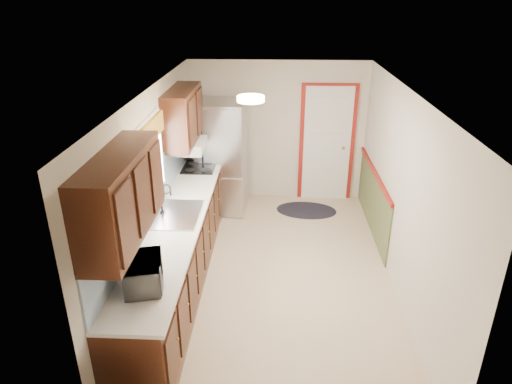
# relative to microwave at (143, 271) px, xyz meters

# --- Properties ---
(room_shell) EXTENTS (3.20, 5.20, 2.52)m
(room_shell) POSITION_rel_microwave_xyz_m (1.20, 1.65, 0.09)
(room_shell) COLOR #C9AF8E
(room_shell) RESTS_ON ground
(kitchen_run) EXTENTS (0.63, 4.00, 2.20)m
(kitchen_run) POSITION_rel_microwave_xyz_m (-0.04, 1.36, -0.30)
(kitchen_run) COLOR #34160C
(kitchen_run) RESTS_ON ground
(back_wall_trim) EXTENTS (1.12, 2.30, 2.08)m
(back_wall_trim) POSITION_rel_microwave_xyz_m (2.19, 3.86, -0.22)
(back_wall_trim) COLOR maroon
(back_wall_trim) RESTS_ON ground
(ceiling_fixture) EXTENTS (0.30, 0.30, 0.06)m
(ceiling_fixture) POSITION_rel_microwave_xyz_m (0.90, 1.45, 1.25)
(ceiling_fixture) COLOR #FFD88C
(ceiling_fixture) RESTS_ON room_shell
(microwave) EXTENTS (0.38, 0.54, 0.33)m
(microwave) POSITION_rel_microwave_xyz_m (0.00, 0.00, 0.00)
(microwave) COLOR white
(microwave) RESTS_ON kitchen_run
(refrigerator) EXTENTS (0.81, 0.79, 1.85)m
(refrigerator) POSITION_rel_microwave_xyz_m (0.30, 3.57, -0.18)
(refrigerator) COLOR #B7B7BC
(refrigerator) RESTS_ON ground
(rug) EXTENTS (1.07, 0.75, 0.01)m
(rug) POSITION_rel_microwave_xyz_m (1.72, 3.55, -1.10)
(rug) COLOR black
(rug) RESTS_ON ground
(cooktop) EXTENTS (0.49, 0.59, 0.02)m
(cooktop) POSITION_rel_microwave_xyz_m (0.01, 3.05, -0.16)
(cooktop) COLOR black
(cooktop) RESTS_ON kitchen_run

